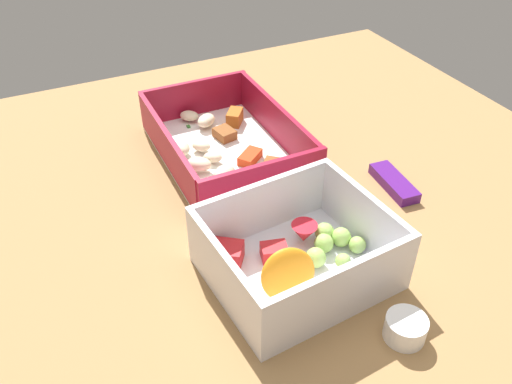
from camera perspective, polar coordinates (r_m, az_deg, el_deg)
The scene contains 5 objects.
table_surface at distance 56.54cm, azimuth 1.76°, elevation -3.31°, with size 80.00×80.00×2.00cm, color #9E7547.
pasta_container at distance 64.00cm, azimuth -3.42°, elevation 5.05°, with size 21.48×14.66×5.37cm.
fruit_bowl at distance 48.46cm, azimuth 4.50°, elevation -6.79°, with size 14.49×16.51×6.43cm.
candy_bar at distance 61.34cm, azimuth 14.56°, elevation 0.96°, with size 7.00×2.40×1.20cm, color #51197A.
paper_cup_liner at distance 46.01cm, azimuth 15.72°, elevation -13.88°, with size 3.43×3.43×2.07cm, color white.
Camera 1 is at (37.80, -19.92, 38.03)cm, focal length 37.32 mm.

